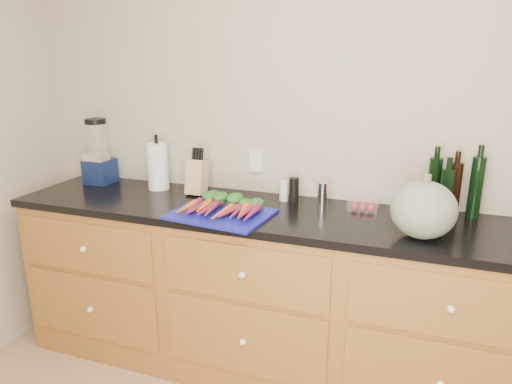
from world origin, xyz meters
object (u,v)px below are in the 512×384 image
at_px(squash, 423,210).
at_px(paper_towel, 158,166).
at_px(blender_appliance, 98,155).
at_px(knife_block, 197,177).
at_px(tomato_box, 363,203).
at_px(cutting_board, 221,214).
at_px(carrots, 223,206).

xyz_separation_m(squash, paper_towel, (-1.48, 0.29, 0.01)).
relative_size(squash, blender_appliance, 0.70).
height_order(knife_block, tomato_box, knife_block).
xyz_separation_m(cutting_board, blender_appliance, (-0.95, 0.32, 0.17)).
distance_m(carrots, tomato_box, 0.72).
xyz_separation_m(cutting_board, tomato_box, (0.65, 0.33, 0.03)).
bearing_deg(paper_towel, knife_block, -4.32).
height_order(carrots, squash, squash).
distance_m(cutting_board, blender_appliance, 1.02).
bearing_deg(carrots, cutting_board, -90.00).
height_order(cutting_board, paper_towel, paper_towel).
bearing_deg(knife_block, tomato_box, 1.85).
bearing_deg(tomato_box, blender_appliance, -179.57).
bearing_deg(squash, knife_block, 167.41).
xyz_separation_m(blender_appliance, knife_block, (0.68, -0.02, -0.08)).
xyz_separation_m(cutting_board, knife_block, (-0.28, 0.30, 0.09)).
xyz_separation_m(squash, knife_block, (-1.21, 0.27, -0.03)).
height_order(cutting_board, squash, squash).
height_order(squash, knife_block, squash).
xyz_separation_m(carrots, blender_appliance, (-0.95, 0.28, 0.14)).
height_order(cutting_board, blender_appliance, blender_appliance).
bearing_deg(knife_block, carrots, -43.61).
bearing_deg(blender_appliance, tomato_box, 0.43).
relative_size(blender_appliance, paper_towel, 1.46).
xyz_separation_m(carrots, paper_towel, (-0.54, 0.28, 0.10)).
xyz_separation_m(cutting_board, carrots, (-0.00, 0.04, 0.03)).
bearing_deg(cutting_board, blender_appliance, 161.58).
distance_m(squash, blender_appliance, 1.91).
bearing_deg(tomato_box, carrots, -155.94).
bearing_deg(paper_towel, cutting_board, -30.64).
bearing_deg(squash, tomato_box, 133.12).
bearing_deg(knife_block, squash, -12.59).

